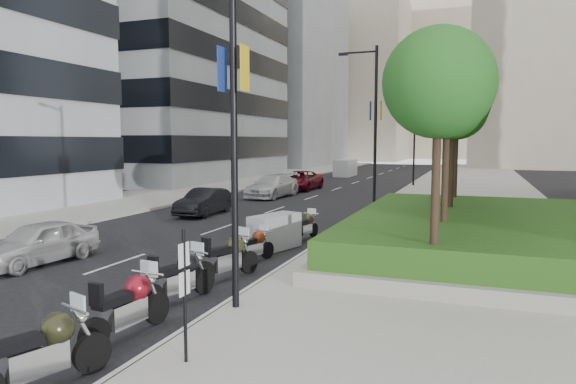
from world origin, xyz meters
The scene contains 31 objects.
ground centered at (0.00, 0.00, 0.00)m, with size 160.00×160.00×0.00m, color black.
sidewalk_right centered at (9.00, 30.00, 0.07)m, with size 10.00×100.00×0.15m, color #9E9B93.
sidewalk_left centered at (-12.00, 30.00, 0.07)m, with size 8.00×100.00×0.15m, color #9E9B93.
lane_edge centered at (3.70, 30.00, 0.01)m, with size 0.12×100.00×0.01m, color silver.
lane_centre centered at (-1.50, 30.00, 0.01)m, with size 0.12×100.00×0.01m, color silver.
building_grey_far centered at (-24.00, 70.00, 15.00)m, with size 22.00×26.00×30.00m, color gray.
building_cream_right centered at (22.00, 80.00, 18.00)m, with size 28.00×24.00×36.00m, color #B7AD93.
building_cream_left centered at (-18.00, 100.00, 17.00)m, with size 26.00×24.00×34.00m, color #B7AD93.
building_cream_centre centered at (2.00, 120.00, 19.00)m, with size 30.00×24.00×38.00m, color #B7AD93.
planter centered at (10.00, 10.00, 0.35)m, with size 10.00×14.00×0.40m, color gray.
hedge centered at (10.00, 10.00, 0.95)m, with size 9.40×13.40×0.80m, color #163D11.
tree_0 centered at (8.50, 4.00, 5.42)m, with size 2.80×2.80×6.30m.
tree_1 centered at (8.50, 8.00, 5.42)m, with size 2.80×2.80×6.30m.
tree_2 centered at (8.50, 12.00, 5.42)m, with size 2.80×2.80×6.30m.
tree_3 centered at (8.50, 16.00, 5.42)m, with size 2.80×2.80×6.30m.
lamp_post_0 centered at (4.14, 1.00, 5.07)m, with size 2.34×0.45×9.00m.
lamp_post_1 centered at (4.14, 18.00, 5.07)m, with size 2.34×0.45×9.00m.
lamp_post_2 centered at (4.14, 36.00, 5.07)m, with size 2.34×0.45×9.00m.
parking_sign centered at (4.80, -2.00, 1.46)m, with size 0.06×0.32×2.50m.
motorcycle_0 centered at (3.05, -3.44, 0.66)m, with size 1.07×2.37×1.23m.
motorcycle_1 centered at (2.91, -1.08, 0.66)m, with size 0.83×2.48×1.24m.
motorcycle_2 centered at (2.65, 1.26, 0.65)m, with size 0.93×2.38×1.21m.
motorcycle_3 centered at (2.81, 3.59, 0.66)m, with size 1.06×2.38×1.23m.
motorcycle_4 centered at (2.65, 5.76, 0.54)m, with size 0.82×1.98×1.01m.
motorcycle_5 centered at (2.56, 7.82, 0.65)m, with size 1.48×2.31×1.31m.
motorcycle_6 centered at (3.05, 9.98, 0.56)m, with size 0.70×2.09×1.05m.
car_a centered at (-3.88, 3.12, 0.70)m, with size 1.65×4.11×1.40m, color #B4B3B5.
car_b centered at (-4.34, 14.84, 0.71)m, with size 1.51×4.34×1.43m, color black.
car_c centered at (-4.18, 24.21, 0.80)m, with size 2.24×5.51×1.60m, color silver.
car_d centered at (-4.11, 30.11, 0.78)m, with size 2.58×5.59×1.55m, color maroon.
delivery_van centered at (-4.57, 47.11, 0.88)m, with size 1.78×4.51×1.88m.
Camera 1 is at (9.48, -9.49, 4.00)m, focal length 32.00 mm.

